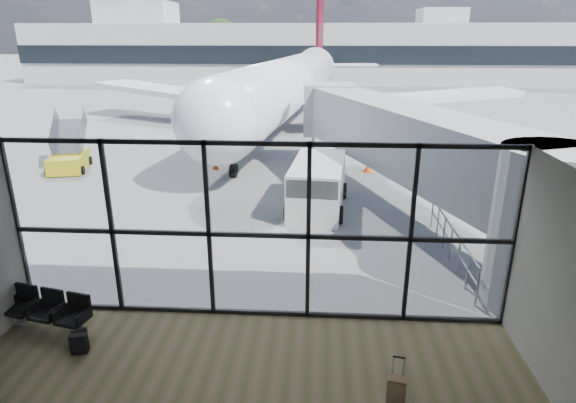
# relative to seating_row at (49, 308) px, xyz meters

# --- Properties ---
(ground) EXTENTS (220.00, 220.00, 0.00)m
(ground) POSITION_rel_seating_row_xyz_m (4.97, 40.91, -0.55)
(ground) COLOR slate
(ground) RESTS_ON ground
(lounge_shell) EXTENTS (12.02, 8.01, 4.51)m
(lounge_shell) POSITION_rel_seating_row_xyz_m (4.97, -3.89, 2.11)
(lounge_shell) COLOR brown
(lounge_shell) RESTS_ON ground
(glass_curtain_wall) EXTENTS (12.10, 0.12, 4.50)m
(glass_curtain_wall) POSITION_rel_seating_row_xyz_m (4.97, 0.91, 1.70)
(glass_curtain_wall) COLOR white
(glass_curtain_wall) RESTS_ON ground
(jet_bridge) EXTENTS (8.00, 16.50, 4.33)m
(jet_bridge) POSITION_rel_seating_row_xyz_m (9.87, 7.98, 2.21)
(jet_bridge) COLOR #9D9FA2
(jet_bridge) RESTS_ON ground
(apron_railing) EXTENTS (0.06, 5.46, 1.11)m
(apron_railing) POSITION_rel_seating_row_xyz_m (10.57, 4.41, 0.17)
(apron_railing) COLOR gray
(apron_railing) RESTS_ON ground
(far_terminal) EXTENTS (80.00, 12.20, 11.00)m
(far_terminal) POSITION_rel_seating_row_xyz_m (4.39, 62.88, 3.66)
(far_terminal) COLOR #A4A4A0
(far_terminal) RESTS_ON ground
(tree_0) EXTENTS (4.95, 4.95, 7.12)m
(tree_0) POSITION_rel_seating_row_xyz_m (-40.03, 72.91, 4.09)
(tree_0) COLOR #382619
(tree_0) RESTS_ON ground
(tree_1) EXTENTS (5.61, 5.61, 8.07)m
(tree_1) POSITION_rel_seating_row_xyz_m (-34.03, 72.91, 4.71)
(tree_1) COLOR #382619
(tree_1) RESTS_ON ground
(tree_2) EXTENTS (6.27, 6.27, 9.03)m
(tree_2) POSITION_rel_seating_row_xyz_m (-28.03, 72.91, 5.33)
(tree_2) COLOR #382619
(tree_2) RESTS_ON ground
(tree_3) EXTENTS (4.95, 4.95, 7.12)m
(tree_3) POSITION_rel_seating_row_xyz_m (-22.03, 72.91, 4.09)
(tree_3) COLOR #382619
(tree_3) RESTS_ON ground
(tree_4) EXTENTS (5.61, 5.61, 8.07)m
(tree_4) POSITION_rel_seating_row_xyz_m (-16.03, 72.91, 4.71)
(tree_4) COLOR #382619
(tree_4) RESTS_ON ground
(tree_5) EXTENTS (6.27, 6.27, 9.03)m
(tree_5) POSITION_rel_seating_row_xyz_m (-10.03, 72.91, 5.33)
(tree_5) COLOR #382619
(tree_5) RESTS_ON ground
(seating_row) EXTENTS (2.22, 1.07, 0.98)m
(seating_row) POSITION_rel_seating_row_xyz_m (0.00, 0.00, 0.00)
(seating_row) COLOR gray
(seating_row) RESTS_ON ground
(backpack) EXTENTS (0.39, 0.38, 0.53)m
(backpack) POSITION_rel_seating_row_xyz_m (1.13, -0.90, -0.29)
(backpack) COLOR black
(backpack) RESTS_ON ground
(suitcase) EXTENTS (0.39, 0.31, 0.98)m
(suitcase) POSITION_rel_seating_row_xyz_m (7.97, -1.99, -0.25)
(suitcase) COLOR brown
(suitcase) RESTS_ON ground
(airliner) EXTENTS (33.66, 39.16, 10.11)m
(airliner) POSITION_rel_seating_row_xyz_m (4.10, 28.01, 2.53)
(airliner) COLOR white
(airliner) RESTS_ON ground
(service_van) EXTENTS (2.54, 4.68, 1.96)m
(service_van) POSITION_rel_seating_row_xyz_m (6.36, 8.73, 0.46)
(service_van) COLOR silver
(service_van) RESTS_ON ground
(belt_loader) EXTENTS (1.65, 3.77, 1.70)m
(belt_loader) POSITION_rel_seating_row_xyz_m (-1.82, 25.02, 0.03)
(belt_loader) COLOR black
(belt_loader) RESTS_ON ground
(mobile_stairs) EXTENTS (2.39, 3.65, 2.37)m
(mobile_stairs) POSITION_rel_seating_row_xyz_m (-6.61, 13.93, 0.02)
(mobile_stairs) COLOR gold
(mobile_stairs) RESTS_ON ground
(traffic_cone_a) EXTENTS (0.36, 0.36, 0.52)m
(traffic_cone_a) POSITION_rel_seating_row_xyz_m (0.97, 14.57, -0.30)
(traffic_cone_a) COLOR #DA500B
(traffic_cone_a) RESTS_ON ground
(traffic_cone_b) EXTENTS (0.47, 0.47, 0.67)m
(traffic_cone_b) POSITION_rel_seating_row_xyz_m (8.97, 14.55, -0.23)
(traffic_cone_b) COLOR #FF520D
(traffic_cone_b) RESTS_ON ground
(traffic_cone_c) EXTENTS (0.45, 0.45, 0.65)m
(traffic_cone_c) POSITION_rel_seating_row_xyz_m (9.97, 17.68, -0.24)
(traffic_cone_c) COLOR orange
(traffic_cone_c) RESTS_ON ground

